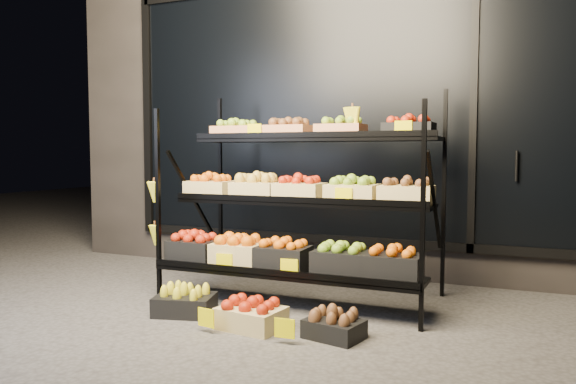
% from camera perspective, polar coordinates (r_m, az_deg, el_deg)
% --- Properties ---
extents(ground, '(24.00, 24.00, 0.00)m').
position_cam_1_polar(ground, '(3.99, -2.19, -12.89)').
color(ground, '#514F4C').
rests_on(ground, ground).
extents(building, '(6.00, 2.08, 3.50)m').
position_cam_1_polar(building, '(6.28, 8.08, 9.38)').
color(building, '#2D2826').
rests_on(building, ground).
extents(display_rack, '(2.18, 1.02, 1.66)m').
position_cam_1_polar(display_rack, '(4.38, 0.99, -0.85)').
color(display_rack, black).
rests_on(display_rack, ground).
extents(tag_floor_a, '(0.13, 0.01, 0.12)m').
position_cam_1_polar(tag_floor_a, '(3.74, -8.32, -13.11)').
color(tag_floor_a, '#E6D800').
rests_on(tag_floor_a, ground).
extents(tag_floor_b, '(0.13, 0.01, 0.12)m').
position_cam_1_polar(tag_floor_b, '(3.50, -0.35, -14.30)').
color(tag_floor_b, '#E6D800').
rests_on(tag_floor_b, ground).
extents(floor_crate_midleft, '(0.47, 0.39, 0.20)m').
position_cam_1_polar(floor_crate_midleft, '(4.16, -10.43, -10.85)').
color(floor_crate_midleft, black).
rests_on(floor_crate_midleft, ground).
extents(floor_crate_midright, '(0.45, 0.36, 0.21)m').
position_cam_1_polar(floor_crate_midright, '(3.79, -3.76, -12.27)').
color(floor_crate_midright, tan).
rests_on(floor_crate_midright, ground).
extents(floor_crate_right, '(0.39, 0.32, 0.18)m').
position_cam_1_polar(floor_crate_right, '(3.61, 4.70, -13.31)').
color(floor_crate_right, black).
rests_on(floor_crate_right, ground).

